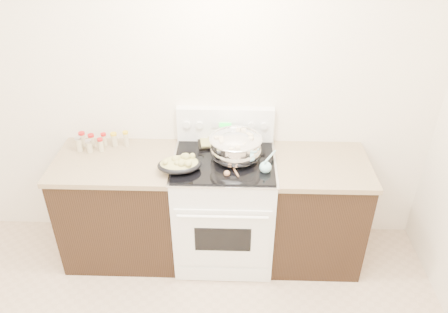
{
  "coord_description": "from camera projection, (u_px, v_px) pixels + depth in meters",
  "views": [
    {
      "loc": [
        0.44,
        -1.32,
        2.7
      ],
      "look_at": [
        0.35,
        1.37,
        1.0
      ],
      "focal_mm": 35.0,
      "sensor_mm": 36.0,
      "label": 1
    }
  ],
  "objects": [
    {
      "name": "roasting_pan",
      "position": [
        180.0,
        164.0,
        3.12
      ],
      "size": [
        0.34,
        0.26,
        0.12
      ],
      "color": "black",
      "rests_on": "kitchen_range"
    },
    {
      "name": "spice_jars",
      "position": [
        97.0,
        141.0,
        3.42
      ],
      "size": [
        0.4,
        0.15,
        0.13
      ],
      "color": "#BFB28C",
      "rests_on": "counter_left"
    },
    {
      "name": "counter_right",
      "position": [
        315.0,
        211.0,
        3.51
      ],
      "size": [
        0.73,
        0.67,
        0.92
      ],
      "color": "black",
      "rests_on": "ground"
    },
    {
      "name": "mixing_bowl",
      "position": [
        236.0,
        148.0,
        3.22
      ],
      "size": [
        0.39,
        0.39,
        0.23
      ],
      "color": "silver",
      "rests_on": "kitchen_range"
    },
    {
      "name": "room_shell",
      "position": [
        121.0,
        190.0,
        1.66
      ],
      "size": [
        4.1,
        3.6,
        2.75
      ],
      "color": "white",
      "rests_on": "ground"
    },
    {
      "name": "kitchen_range",
      "position": [
        224.0,
        206.0,
        3.51
      ],
      "size": [
        0.78,
        0.73,
        1.22
      ],
      "color": "white",
      "rests_on": "ground"
    },
    {
      "name": "wooden_spoon",
      "position": [
        229.0,
        170.0,
        3.11
      ],
      "size": [
        0.11,
        0.27,
        0.04
      ],
      "color": "#A4704B",
      "rests_on": "kitchen_range"
    },
    {
      "name": "blue_ladle",
      "position": [
        266.0,
        166.0,
        3.12
      ],
      "size": [
        0.14,
        0.28,
        0.11
      ],
      "color": "#9ADAE6",
      "rests_on": "kitchen_range"
    },
    {
      "name": "counter_left",
      "position": [
        122.0,
        207.0,
        3.55
      ],
      "size": [
        0.93,
        0.67,
        0.92
      ],
      "color": "black",
      "rests_on": "ground"
    },
    {
      "name": "baking_sheet",
      "position": [
        223.0,
        139.0,
        3.49
      ],
      "size": [
        0.44,
        0.34,
        0.06
      ],
      "color": "black",
      "rests_on": "kitchen_range"
    }
  ]
}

